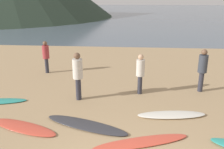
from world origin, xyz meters
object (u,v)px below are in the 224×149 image
(person_0, at_px, (203,67))
(person_3, at_px, (46,54))
(surfboard_3, at_px, (142,142))
(person_2, at_px, (78,72))
(surfboard_4, at_px, (171,115))
(surfboard_1, at_px, (24,127))
(person_1, at_px, (140,71))
(surfboard_2, at_px, (86,125))

(person_0, height_order, person_3, person_0)
(surfboard_3, relative_size, person_0, 1.51)
(person_2, bearing_deg, person_3, -57.38)
(surfboard_3, height_order, surfboard_4, surfboard_4)
(surfboard_1, height_order, person_1, person_1)
(surfboard_1, bearing_deg, surfboard_2, 27.27)
(person_1, distance_m, person_2, 2.41)
(person_0, bearing_deg, person_2, 85.19)
(person_0, relative_size, person_2, 0.97)
(person_0, xyz_separation_m, person_2, (-4.75, -1.22, 0.03))
(surfboard_1, relative_size, person_0, 1.30)
(surfboard_2, bearing_deg, surfboard_4, 37.32)
(surfboard_3, bearing_deg, surfboard_4, 38.71)
(surfboard_2, xyz_separation_m, surfboard_3, (1.63, -0.74, -0.01))
(surfboard_4, relative_size, person_1, 1.38)
(surfboard_1, xyz_separation_m, surfboard_3, (3.43, -0.46, -0.00))
(person_1, bearing_deg, person_3, -144.85)
(person_0, xyz_separation_m, person_3, (-7.06, 1.91, -0.08))
(surfboard_4, relative_size, person_2, 1.23)
(surfboard_2, xyz_separation_m, person_1, (1.66, 2.69, 0.90))
(surfboard_2, xyz_separation_m, person_2, (-0.63, 1.92, 1.02))
(surfboard_2, relative_size, person_3, 1.67)
(surfboard_1, relative_size, surfboard_3, 0.86)
(surfboard_1, distance_m, person_1, 4.64)
(surfboard_4, height_order, person_3, person_3)
(surfboard_2, height_order, person_3, person_3)
(person_3, bearing_deg, surfboard_2, -48.68)
(person_1, height_order, person_2, person_2)
(surfboard_4, bearing_deg, person_0, 49.64)
(surfboard_2, bearing_deg, person_3, 139.49)
(surfboard_2, height_order, person_0, person_0)
(surfboard_3, xyz_separation_m, person_1, (0.03, 3.43, 0.91))
(surfboard_2, height_order, surfboard_4, surfboard_4)
(surfboard_2, bearing_deg, surfboard_3, -5.02)
(surfboard_4, relative_size, person_3, 1.37)
(surfboard_3, relative_size, surfboard_4, 1.19)
(surfboard_3, relative_size, person_3, 1.64)
(surfboard_3, bearing_deg, person_1, 70.60)
(surfboard_1, bearing_deg, surfboard_4, 32.93)
(surfboard_1, distance_m, surfboard_4, 4.58)
(surfboard_3, bearing_deg, surfboard_1, 153.32)
(surfboard_1, height_order, surfboard_3, surfboard_1)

